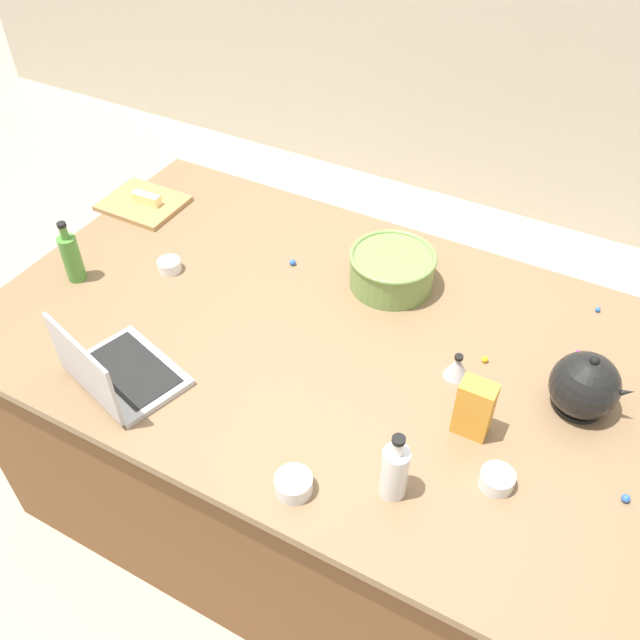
# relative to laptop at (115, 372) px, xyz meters

# --- Properties ---
(ground_plane) EXTENTS (12.00, 12.00, 0.00)m
(ground_plane) POSITION_rel_laptop_xyz_m (0.39, 0.44, -0.95)
(ground_plane) COLOR #B7A88E
(island_counter) EXTENTS (1.99, 1.24, 0.90)m
(island_counter) POSITION_rel_laptop_xyz_m (0.39, 0.44, -0.50)
(island_counter) COLOR brown
(island_counter) RESTS_ON ground
(laptop) EXTENTS (0.36, 0.31, 0.22)m
(laptop) POSITION_rel_laptop_xyz_m (0.00, 0.00, 0.00)
(laptop) COLOR #B7B7BC
(laptop) RESTS_ON island_counter
(mixing_bowl_large) EXTENTS (0.28, 0.28, 0.12)m
(mixing_bowl_large) POSITION_rel_laptop_xyz_m (0.49, 0.75, 0.02)
(mixing_bowl_large) COLOR #72934C
(mixing_bowl_large) RESTS_ON island_counter
(bottle_olive) EXTENTS (0.06, 0.06, 0.22)m
(bottle_olive) POSITION_rel_laptop_xyz_m (-0.42, 0.29, 0.04)
(bottle_olive) COLOR #4C8C38
(bottle_olive) RESTS_ON island_counter
(bottle_vinegar) EXTENTS (0.07, 0.07, 0.20)m
(bottle_vinegar) POSITION_rel_laptop_xyz_m (0.80, 0.05, 0.04)
(bottle_vinegar) COLOR white
(bottle_vinegar) RESTS_ON island_counter
(kettle) EXTENTS (0.21, 0.18, 0.20)m
(kettle) POSITION_rel_laptop_xyz_m (1.13, 0.52, 0.03)
(kettle) COLOR black
(kettle) RESTS_ON island_counter
(cutting_board) EXTENTS (0.28, 0.23, 0.02)m
(cutting_board) POSITION_rel_laptop_xyz_m (-0.50, 0.73, -0.04)
(cutting_board) COLOR #AD7F4C
(cutting_board) RESTS_ON island_counter
(butter_stick_left) EXTENTS (0.11, 0.04, 0.04)m
(butter_stick_left) POSITION_rel_laptop_xyz_m (-0.48, 0.73, -0.01)
(butter_stick_left) COLOR #F4E58C
(butter_stick_left) RESTS_ON cutting_board
(ramekin_small) EXTENTS (0.08, 0.08, 0.04)m
(ramekin_small) POSITION_rel_laptop_xyz_m (1.02, 0.18, -0.03)
(ramekin_small) COLOR white
(ramekin_small) RESTS_ON island_counter
(ramekin_medium) EXTENTS (0.09, 0.09, 0.05)m
(ramekin_medium) POSITION_rel_laptop_xyz_m (0.60, -0.06, -0.02)
(ramekin_medium) COLOR white
(ramekin_medium) RESTS_ON island_counter
(ramekin_wide) EXTENTS (0.08, 0.08, 0.04)m
(ramekin_wide) POSITION_rel_laptop_xyz_m (-0.18, 0.47, -0.03)
(ramekin_wide) COLOR white
(ramekin_wide) RESTS_ON island_counter
(kitchen_timer) EXTENTS (0.07, 0.07, 0.08)m
(kitchen_timer) POSITION_rel_laptop_xyz_m (0.81, 0.47, -0.01)
(kitchen_timer) COLOR #B2B2B7
(kitchen_timer) RESTS_ON island_counter
(candy_bag) EXTENTS (0.09, 0.06, 0.17)m
(candy_bag) POSITION_rel_laptop_xyz_m (0.91, 0.31, 0.04)
(candy_bag) COLOR gold
(candy_bag) RESTS_ON island_counter
(candy_0) EXTENTS (0.02, 0.02, 0.02)m
(candy_0) POSITION_rel_laptop_xyz_m (0.32, 0.83, -0.04)
(candy_0) COLOR yellow
(candy_0) RESTS_ON island_counter
(candy_1) EXTENTS (0.02, 0.02, 0.02)m
(candy_1) POSITION_rel_laptop_xyz_m (1.09, 0.71, -0.04)
(candy_1) COLOR #CC3399
(candy_1) RESTS_ON island_counter
(candy_2) EXTENTS (0.02, 0.02, 0.02)m
(candy_2) POSITION_rel_laptop_xyz_m (1.30, 0.28, -0.04)
(candy_2) COLOR blue
(candy_2) RESTS_ON island_counter
(candy_3) EXTENTS (0.02, 0.02, 0.02)m
(candy_3) POSITION_rel_laptop_xyz_m (1.10, 0.93, -0.04)
(candy_3) COLOR blue
(candy_3) RESTS_ON island_counter
(candy_4) EXTENTS (0.02, 0.02, 0.02)m
(candy_4) POSITION_rel_laptop_xyz_m (0.16, 0.68, -0.04)
(candy_4) COLOR blue
(candy_4) RESTS_ON island_counter
(candy_5) EXTENTS (0.02, 0.02, 0.02)m
(candy_5) POSITION_rel_laptop_xyz_m (0.86, 0.56, -0.04)
(candy_5) COLOR yellow
(candy_5) RESTS_ON island_counter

